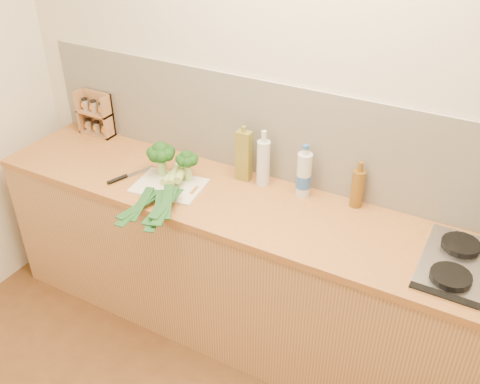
# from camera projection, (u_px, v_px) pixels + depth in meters

# --- Properties ---
(room_shell) EXTENTS (3.50, 3.50, 3.50)m
(room_shell) POSITION_uv_depth(u_px,v_px,m) (299.00, 138.00, 2.72)
(room_shell) COLOR beige
(room_shell) RESTS_ON ground
(counter) EXTENTS (3.20, 0.62, 0.90)m
(counter) POSITION_uv_depth(u_px,v_px,m) (270.00, 278.00, 2.90)
(counter) COLOR tan
(counter) RESTS_ON ground
(chopping_board) EXTENTS (0.39, 0.31, 0.01)m
(chopping_board) POSITION_uv_depth(u_px,v_px,m) (169.00, 186.00, 2.83)
(chopping_board) COLOR silver
(chopping_board) RESTS_ON counter
(broccoli_left) EXTENTS (0.15, 0.15, 0.20)m
(broccoli_left) POSITION_uv_depth(u_px,v_px,m) (161.00, 153.00, 2.84)
(broccoli_left) COLOR #A6CD77
(broccoli_left) RESTS_ON chopping_board
(broccoli_right) EXTENTS (0.12, 0.12, 0.17)m
(broccoli_right) POSITION_uv_depth(u_px,v_px,m) (187.00, 160.00, 2.81)
(broccoli_right) COLOR #A6CD77
(broccoli_right) RESTS_ON chopping_board
(leek_front) EXTENTS (0.14, 0.70, 0.04)m
(leek_front) POSITION_uv_depth(u_px,v_px,m) (164.00, 182.00, 2.81)
(leek_front) COLOR white
(leek_front) RESTS_ON chopping_board
(leek_mid) EXTENTS (0.31, 0.68, 0.04)m
(leek_mid) POSITION_uv_depth(u_px,v_px,m) (171.00, 182.00, 2.77)
(leek_mid) COLOR white
(leek_mid) RESTS_ON chopping_board
(leek_back) EXTENTS (0.25, 0.59, 0.04)m
(leek_back) POSITION_uv_depth(u_px,v_px,m) (176.00, 183.00, 2.73)
(leek_back) COLOR white
(leek_back) RESTS_ON chopping_board
(chefs_knife) EXTENTS (0.12, 0.29, 0.02)m
(chefs_knife) POSITION_uv_depth(u_px,v_px,m) (123.00, 177.00, 2.90)
(chefs_knife) COLOR silver
(chefs_knife) RESTS_ON counter
(spice_rack) EXTENTS (0.23, 0.09, 0.27)m
(spice_rack) POSITION_uv_depth(u_px,v_px,m) (97.00, 116.00, 3.31)
(spice_rack) COLOR tan
(spice_rack) RESTS_ON counter
(oil_tin) EXTENTS (0.08, 0.05, 0.31)m
(oil_tin) POSITION_uv_depth(u_px,v_px,m) (244.00, 156.00, 2.83)
(oil_tin) COLOR olive
(oil_tin) RESTS_ON counter
(glass_bottle) EXTENTS (0.07, 0.07, 0.31)m
(glass_bottle) POSITION_uv_depth(u_px,v_px,m) (263.00, 162.00, 2.79)
(glass_bottle) COLOR silver
(glass_bottle) RESTS_ON counter
(amber_bottle) EXTENTS (0.06, 0.06, 0.25)m
(amber_bottle) POSITION_uv_depth(u_px,v_px,m) (358.00, 188.00, 2.63)
(amber_bottle) COLOR brown
(amber_bottle) RESTS_ON counter
(water_bottle) EXTENTS (0.08, 0.08, 0.27)m
(water_bottle) POSITION_uv_depth(u_px,v_px,m) (304.00, 176.00, 2.71)
(water_bottle) COLOR silver
(water_bottle) RESTS_ON counter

